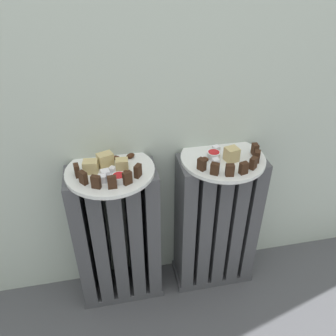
# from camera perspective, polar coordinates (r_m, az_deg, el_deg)

# --- Properties ---
(radiator_left) EXTENTS (0.31, 0.14, 0.57)m
(radiator_left) POSITION_cam_1_polar(r_m,az_deg,el_deg) (1.27, -8.41, -11.52)
(radiator_left) COLOR #47474C
(radiator_left) RESTS_ON ground_plane
(radiator_right) EXTENTS (0.31, 0.14, 0.57)m
(radiator_right) POSITION_cam_1_polar(r_m,az_deg,el_deg) (1.33, 8.01, -9.26)
(radiator_right) COLOR #47474C
(radiator_right) RESTS_ON ground_plane
(plate_left) EXTENTS (0.28, 0.28, 0.01)m
(plate_left) POSITION_cam_1_polar(r_m,az_deg,el_deg) (1.09, -9.66, -0.46)
(plate_left) COLOR white
(plate_left) RESTS_ON radiator_left
(plate_right) EXTENTS (0.28, 0.28, 0.01)m
(plate_right) POSITION_cam_1_polar(r_m,az_deg,el_deg) (1.15, 9.14, 1.60)
(plate_right) COLOR white
(plate_right) RESTS_ON radiator_right
(dark_cake_slice_left_0) EXTENTS (0.02, 0.03, 0.04)m
(dark_cake_slice_left_0) POSITION_cam_1_polar(r_m,az_deg,el_deg) (1.06, -15.00, -0.40)
(dark_cake_slice_left_0) COLOR #382114
(dark_cake_slice_left_0) RESTS_ON plate_left
(dark_cake_slice_left_1) EXTENTS (0.03, 0.03, 0.04)m
(dark_cake_slice_left_1) POSITION_cam_1_polar(r_m,az_deg,el_deg) (1.03, -14.01, -1.58)
(dark_cake_slice_left_1) COLOR #382114
(dark_cake_slice_left_1) RESTS_ON plate_left
(dark_cake_slice_left_2) EXTENTS (0.03, 0.02, 0.04)m
(dark_cake_slice_left_2) POSITION_cam_1_polar(r_m,az_deg,el_deg) (1.00, -11.96, -2.31)
(dark_cake_slice_left_2) COLOR #382114
(dark_cake_slice_left_2) RESTS_ON plate_left
(dark_cake_slice_left_3) EXTENTS (0.03, 0.02, 0.04)m
(dark_cake_slice_left_3) POSITION_cam_1_polar(r_m,az_deg,el_deg) (0.99, -9.33, -2.35)
(dark_cake_slice_left_3) COLOR #382114
(dark_cake_slice_left_3) RESTS_ON plate_left
(dark_cake_slice_left_4) EXTENTS (0.03, 0.03, 0.04)m
(dark_cake_slice_left_4) POSITION_cam_1_polar(r_m,az_deg,el_deg) (1.00, -6.81, -1.67)
(dark_cake_slice_left_4) COLOR #382114
(dark_cake_slice_left_4) RESTS_ON plate_left
(dark_cake_slice_left_5) EXTENTS (0.03, 0.03, 0.04)m
(dark_cake_slice_left_5) POSITION_cam_1_polar(r_m,az_deg,el_deg) (1.03, -5.07, -0.48)
(dark_cake_slice_left_5) COLOR #382114
(dark_cake_slice_left_5) RESTS_ON plate_left
(marble_cake_slice_left_0) EXTENTS (0.04, 0.03, 0.04)m
(marble_cake_slice_left_0) POSITION_cam_1_polar(r_m,az_deg,el_deg) (1.07, -7.70, 0.59)
(marble_cake_slice_left_0) COLOR tan
(marble_cake_slice_left_0) RESTS_ON plate_left
(marble_cake_slice_left_1) EXTENTS (0.06, 0.05, 0.04)m
(marble_cake_slice_left_1) POSITION_cam_1_polar(r_m,az_deg,el_deg) (1.09, -10.44, 1.36)
(marble_cake_slice_left_1) COLOR tan
(marble_cake_slice_left_1) RESTS_ON plate_left
(marble_cake_slice_left_2) EXTENTS (0.05, 0.04, 0.04)m
(marble_cake_slice_left_2) POSITION_cam_1_polar(r_m,az_deg,el_deg) (1.07, -12.82, 0.24)
(marble_cake_slice_left_2) COLOR tan
(marble_cake_slice_left_2) RESTS_ON plate_left
(turkish_delight_left_0) EXTENTS (0.03, 0.03, 0.03)m
(turkish_delight_left_0) POSITION_cam_1_polar(r_m,az_deg,el_deg) (1.04, -10.44, -0.98)
(turkish_delight_left_0) COLOR white
(turkish_delight_left_0) RESTS_ON plate_left
(turkish_delight_left_1) EXTENTS (0.02, 0.02, 0.02)m
(turkish_delight_left_1) POSITION_cam_1_polar(r_m,az_deg,el_deg) (1.03, -9.60, -1.75)
(turkish_delight_left_1) COLOR white
(turkish_delight_left_1) RESTS_ON plate_left
(turkish_delight_left_2) EXTENTS (0.02, 0.02, 0.02)m
(turkish_delight_left_2) POSITION_cam_1_polar(r_m,az_deg,el_deg) (1.02, -10.98, -1.77)
(turkish_delight_left_2) COLOR white
(turkish_delight_left_2) RESTS_ON plate_left
(turkish_delight_left_3) EXTENTS (0.03, 0.03, 0.02)m
(turkish_delight_left_3) POSITION_cam_1_polar(r_m,az_deg,el_deg) (1.06, -9.25, -0.30)
(turkish_delight_left_3) COLOR white
(turkish_delight_left_3) RESTS_ON plate_left
(medjool_date_left_0) EXTENTS (0.03, 0.03, 0.02)m
(medjool_date_left_0) POSITION_cam_1_polar(r_m,az_deg,el_deg) (1.04, -6.89, -0.81)
(medjool_date_left_0) COLOR #3D1E0F
(medjool_date_left_0) RESTS_ON plate_left
(medjool_date_left_1) EXTENTS (0.03, 0.02, 0.02)m
(medjool_date_left_1) POSITION_cam_1_polar(r_m,az_deg,el_deg) (1.12, -8.74, 1.69)
(medjool_date_left_1) COLOR #3D1E0F
(medjool_date_left_1) RESTS_ON plate_left
(medjool_date_left_2) EXTENTS (0.03, 0.03, 0.02)m
(medjool_date_left_2) POSITION_cam_1_polar(r_m,az_deg,el_deg) (1.13, -6.29, 2.05)
(medjool_date_left_2) COLOR #3D1E0F
(medjool_date_left_2) RESTS_ON plate_left
(jam_bowl_left) EXTENTS (0.04, 0.04, 0.02)m
(jam_bowl_left) POSITION_cam_1_polar(r_m,az_deg,el_deg) (1.02, -8.19, -1.63)
(jam_bowl_left) COLOR white
(jam_bowl_left) RESTS_ON plate_left
(dark_cake_slice_right_0) EXTENTS (0.03, 0.03, 0.04)m
(dark_cake_slice_right_0) POSITION_cam_1_polar(r_m,az_deg,el_deg) (1.06, 5.67, 0.61)
(dark_cake_slice_right_0) COLOR #382114
(dark_cake_slice_right_0) RESTS_ON plate_right
(dark_cake_slice_right_1) EXTENTS (0.03, 0.03, 0.04)m
(dark_cake_slice_right_1) POSITION_cam_1_polar(r_m,az_deg,el_deg) (1.04, 7.84, -0.14)
(dark_cake_slice_right_1) COLOR #382114
(dark_cake_slice_right_1) RESTS_ON plate_right
(dark_cake_slice_right_2) EXTENTS (0.03, 0.02, 0.04)m
(dark_cake_slice_right_2) POSITION_cam_1_polar(r_m,az_deg,el_deg) (1.05, 10.31, -0.36)
(dark_cake_slice_right_2) COLOR #382114
(dark_cake_slice_right_2) RESTS_ON plate_right
(dark_cake_slice_right_3) EXTENTS (0.03, 0.02, 0.04)m
(dark_cake_slice_right_3) POSITION_cam_1_polar(r_m,az_deg,el_deg) (1.06, 12.54, -0.02)
(dark_cake_slice_right_3) COLOR #382114
(dark_cake_slice_right_3) RESTS_ON plate_right
(dark_cake_slice_right_4) EXTENTS (0.03, 0.03, 0.04)m
(dark_cake_slice_right_4) POSITION_cam_1_polar(r_m,az_deg,el_deg) (1.10, 14.08, 0.80)
(dark_cake_slice_right_4) COLOR #382114
(dark_cake_slice_right_4) RESTS_ON plate_right
(dark_cake_slice_right_5) EXTENTS (0.03, 0.03, 0.04)m
(dark_cake_slice_right_5) POSITION_cam_1_polar(r_m,az_deg,el_deg) (1.13, 14.68, 1.90)
(dark_cake_slice_right_5) COLOR #382114
(dark_cake_slice_right_5) RESTS_ON plate_right
(dark_cake_slice_right_6) EXTENTS (0.02, 0.03, 0.04)m
(dark_cake_slice_right_6) POSITION_cam_1_polar(r_m,az_deg,el_deg) (1.17, 14.33, 3.06)
(dark_cake_slice_right_6) COLOR #382114
(dark_cake_slice_right_6) RESTS_ON plate_right
(marble_cake_slice_right_0) EXTENTS (0.05, 0.05, 0.05)m
(marble_cake_slice_right_0) POSITION_cam_1_polar(r_m,az_deg,el_deg) (1.12, 10.59, 2.28)
(marble_cake_slice_right_0) COLOR tan
(marble_cake_slice_right_0) RESTS_ON plate_right
(turkish_delight_right_0) EXTENTS (0.03, 0.03, 0.02)m
(turkish_delight_right_0) POSITION_cam_1_polar(r_m,az_deg,el_deg) (1.17, 8.03, 3.17)
(turkish_delight_right_0) COLOR white
(turkish_delight_right_0) RESTS_ON plate_right
(turkish_delight_right_1) EXTENTS (0.02, 0.02, 0.02)m
(turkish_delight_right_1) POSITION_cam_1_polar(r_m,az_deg,el_deg) (1.10, 7.97, 1.04)
(turkish_delight_right_1) COLOR white
(turkish_delight_right_1) RESTS_ON plate_right
(medjool_date_right_0) EXTENTS (0.03, 0.03, 0.02)m
(medjool_date_right_0) POSITION_cam_1_polar(r_m,az_deg,el_deg) (1.16, 10.52, 2.70)
(medjool_date_right_0) COLOR #3D1E0F
(medjool_date_right_0) RESTS_ON plate_right
(medjool_date_right_1) EXTENTS (0.03, 0.03, 0.02)m
(medjool_date_right_1) POSITION_cam_1_polar(r_m,az_deg,el_deg) (1.11, 6.23, 1.48)
(medjool_date_right_1) COLOR #3D1E0F
(medjool_date_right_1) RESTS_ON plate_right
(jam_bowl_right) EXTENTS (0.04, 0.04, 0.02)m
(jam_bowl_right) POSITION_cam_1_polar(r_m,az_deg,el_deg) (1.13, 7.63, 2.26)
(jam_bowl_right) COLOR white
(jam_bowl_right) RESTS_ON plate_right
(fork) EXTENTS (0.02, 0.11, 0.00)m
(fork) POSITION_cam_1_polar(r_m,az_deg,el_deg) (1.08, -7.90, -0.05)
(fork) COLOR silver
(fork) RESTS_ON plate_left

